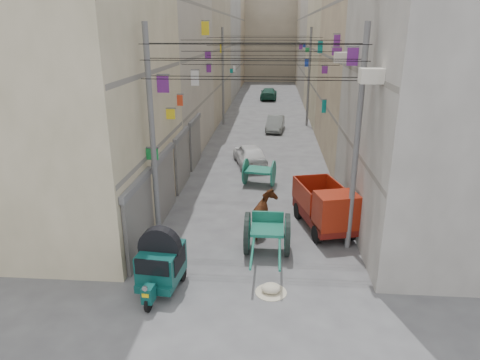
# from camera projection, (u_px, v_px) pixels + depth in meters

# --- Properties ---
(ground) EXTENTS (140.00, 140.00, 0.00)m
(ground) POSITION_uv_depth(u_px,v_px,m) (240.00, 355.00, 10.72)
(ground) COLOR #474749
(ground) RESTS_ON ground
(building_row_left) EXTENTS (8.00, 62.00, 14.00)m
(building_row_left) POSITION_uv_depth(u_px,v_px,m) (185.00, 45.00, 41.30)
(building_row_left) COLOR beige
(building_row_left) RESTS_ON ground
(building_row_right) EXTENTS (8.00, 62.00, 14.00)m
(building_row_right) POSITION_uv_depth(u_px,v_px,m) (353.00, 45.00, 40.14)
(building_row_right) COLOR #A8A39D
(building_row_right) RESTS_ON ground
(end_cap_building) EXTENTS (22.00, 10.00, 13.00)m
(end_cap_building) POSITION_uv_depth(u_px,v_px,m) (271.00, 39.00, 70.70)
(end_cap_building) COLOR tan
(end_cap_building) RESTS_ON ground
(shutters_left) EXTENTS (0.18, 14.40, 2.88)m
(shutters_left) POSITION_uv_depth(u_px,v_px,m) (174.00, 169.00, 20.28)
(shutters_left) COLOR #4A4A4F
(shutters_left) RESTS_ON ground
(signboards) EXTENTS (8.22, 40.52, 5.67)m
(signboards) POSITION_uv_depth(u_px,v_px,m) (263.00, 95.00, 29.98)
(signboards) COLOR green
(signboards) RESTS_ON ground
(ac_units) EXTENTS (0.70, 6.55, 3.35)m
(ac_units) POSITION_uv_depth(u_px,v_px,m) (358.00, 39.00, 15.22)
(ac_units) COLOR beige
(ac_units) RESTS_ON ground
(utility_poles) EXTENTS (7.40, 22.20, 8.00)m
(utility_poles) POSITION_uv_depth(u_px,v_px,m) (262.00, 97.00, 25.41)
(utility_poles) COLOR slate
(utility_poles) RESTS_ON ground
(overhead_cables) EXTENTS (7.40, 22.52, 1.12)m
(overhead_cables) POSITION_uv_depth(u_px,v_px,m) (261.00, 50.00, 22.05)
(overhead_cables) COLOR black
(overhead_cables) RESTS_ON ground
(auto_rickshaw) EXTENTS (1.45, 2.33, 1.61)m
(auto_rickshaw) POSITION_uv_depth(u_px,v_px,m) (161.00, 262.00, 13.20)
(auto_rickshaw) COLOR black
(auto_rickshaw) RESTS_ON ground
(tonga_cart) EXTENTS (1.69, 3.46, 1.56)m
(tonga_cart) POSITION_uv_depth(u_px,v_px,m) (267.00, 233.00, 15.38)
(tonga_cart) COLOR black
(tonga_cart) RESTS_ON ground
(mini_truck) EXTENTS (2.41, 3.80, 1.98)m
(mini_truck) POSITION_uv_depth(u_px,v_px,m) (327.00, 211.00, 16.94)
(mini_truck) COLOR black
(mini_truck) RESTS_ON ground
(second_cart) EXTENTS (1.78, 1.63, 1.38)m
(second_cart) POSITION_uv_depth(u_px,v_px,m) (259.00, 172.00, 22.37)
(second_cart) COLOR #16634F
(second_cart) RESTS_ON ground
(feed_sack) EXTENTS (0.61, 0.49, 0.31)m
(feed_sack) POSITION_uv_depth(u_px,v_px,m) (271.00, 288.00, 13.26)
(feed_sack) COLOR beige
(feed_sack) RESTS_ON ground
(horse) EXTENTS (1.09, 1.99, 1.61)m
(horse) POSITION_uv_depth(u_px,v_px,m) (264.00, 214.00, 17.02)
(horse) COLOR brown
(horse) RESTS_ON ground
(distant_car_white) EXTENTS (2.52, 4.19, 1.34)m
(distant_car_white) POSITION_uv_depth(u_px,v_px,m) (250.00, 154.00, 25.74)
(distant_car_white) COLOR silver
(distant_car_white) RESTS_ON ground
(distant_car_grey) EXTENTS (1.61, 3.73, 1.19)m
(distant_car_grey) POSITION_uv_depth(u_px,v_px,m) (275.00, 124.00, 34.67)
(distant_car_grey) COLOR slate
(distant_car_grey) RESTS_ON ground
(distant_car_green) EXTENTS (2.01, 4.68, 1.34)m
(distant_car_green) POSITION_uv_depth(u_px,v_px,m) (269.00, 94.00, 50.72)
(distant_car_green) COLOR #1A4E3E
(distant_car_green) RESTS_ON ground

